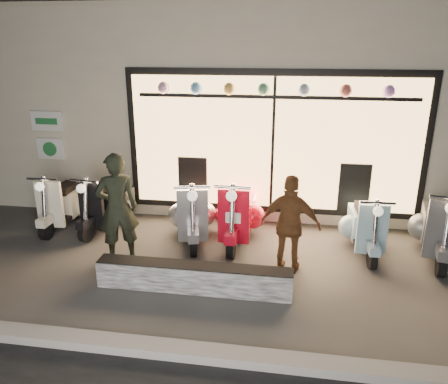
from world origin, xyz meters
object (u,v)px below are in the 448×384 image
Objects in this scene: woman at (290,225)px; scooter_silver at (192,212)px; scooter_red at (239,213)px; graffiti_barrier at (194,278)px; man at (117,208)px.

scooter_silver is at bearing -22.25° from woman.
scooter_red is 1.45m from woman.
woman is at bearing 30.77° from graffiti_barrier.
graffiti_barrier is at bearing -100.90° from scooter_red.
woman is at bearing -44.44° from scooter_silver.
scooter_red is (0.40, 1.87, 0.26)m from graffiti_barrier.
scooter_silver is at bearing 103.30° from graffiti_barrier.
woman is at bearing 153.62° from man.
graffiti_barrier is 1.81× the size of woman.
scooter_silver is 2.03m from woman.
graffiti_barrier is 1.93m from scooter_red.
graffiti_barrier is 1.69m from man.
man is at bearing -146.23° from scooter_red.
graffiti_barrier is 1.56× the size of man.
woman is (0.90, -1.10, 0.29)m from scooter_red.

